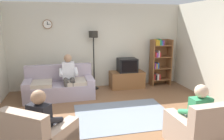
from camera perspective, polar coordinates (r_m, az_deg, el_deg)
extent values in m
plane|color=brown|center=(4.80, 1.55, -13.21)|extent=(12.00, 12.00, 0.00)
cube|color=beige|center=(6.96, -3.90, 6.50)|extent=(6.20, 0.12, 2.70)
cylinder|color=brown|center=(6.77, -17.07, 11.75)|extent=(0.28, 0.03, 0.28)
cylinder|color=white|center=(6.76, -17.08, 11.75)|extent=(0.24, 0.01, 0.24)
cube|color=black|center=(6.75, -17.10, 12.00)|extent=(0.02, 0.01, 0.09)
cube|color=black|center=(6.75, -16.74, 11.77)|extent=(0.11, 0.01, 0.01)
cube|color=#A899A8|center=(6.17, -13.91, -5.48)|extent=(1.92, 0.88, 0.42)
cube|color=#A899A8|center=(6.40, -14.16, -0.67)|extent=(1.90, 0.24, 0.48)
cube|color=#A899A8|center=(6.21, -6.16, -4.40)|extent=(0.24, 0.84, 0.56)
cube|color=#A899A8|center=(6.21, -21.73, -5.23)|extent=(0.24, 0.84, 0.56)
cube|color=#BCAD99|center=(6.07, -9.31, -3.02)|extent=(0.62, 0.69, 0.10)
cube|color=#BCAD99|center=(6.08, -18.76, -3.52)|extent=(0.62, 0.69, 0.10)
cube|color=brown|center=(6.97, 4.02, -2.57)|extent=(1.10, 0.56, 0.54)
cube|color=black|center=(7.20, 3.42, -1.83)|extent=(1.10, 0.04, 0.03)
cube|color=black|center=(6.84, 4.13, 1.34)|extent=(0.60, 0.48, 0.44)
cube|color=black|center=(6.61, 4.75, 0.94)|extent=(0.50, 0.01, 0.36)
cube|color=brown|center=(7.20, 10.73, 1.89)|extent=(0.04, 0.36, 1.55)
cube|color=brown|center=(7.48, 15.23, 2.06)|extent=(0.04, 0.36, 1.55)
cube|color=brown|center=(7.49, 12.46, 2.21)|extent=(0.64, 0.02, 1.55)
cube|color=brown|center=(7.46, 12.80, -2.42)|extent=(0.60, 0.34, 0.02)
cube|color=red|center=(7.31, 11.12, -1.76)|extent=(0.03, 0.28, 0.20)
cube|color=black|center=(7.34, 11.49, -1.92)|extent=(0.05, 0.28, 0.15)
cube|color=silver|center=(7.36, 11.97, -1.71)|extent=(0.06, 0.28, 0.19)
cube|color=red|center=(7.39, 12.43, -1.74)|extent=(0.05, 0.28, 0.18)
cube|color=brown|center=(7.37, 12.95, 0.49)|extent=(0.60, 0.34, 0.02)
cube|color=#72338C|center=(7.23, 11.29, 1.21)|extent=(0.04, 0.28, 0.19)
cube|color=gold|center=(7.25, 11.64, 1.15)|extent=(0.04, 0.28, 0.17)
cube|color=#2D59A5|center=(7.27, 12.00, 1.24)|extent=(0.05, 0.28, 0.19)
cube|color=brown|center=(7.30, 13.10, 3.47)|extent=(0.60, 0.34, 0.02)
cube|color=red|center=(7.17, 11.40, 4.17)|extent=(0.04, 0.28, 0.17)
cube|color=#72338C|center=(7.19, 11.83, 4.06)|extent=(0.06, 0.28, 0.14)
cube|color=silver|center=(7.21, 12.23, 4.36)|extent=(0.03, 0.28, 0.22)
cube|color=red|center=(7.23, 12.54, 4.13)|extent=(0.04, 0.28, 0.16)
cube|color=brown|center=(7.25, 13.25, 6.49)|extent=(0.60, 0.34, 0.02)
cube|color=gold|center=(7.12, 11.51, 7.22)|extent=(0.03, 0.28, 0.16)
cube|color=gold|center=(7.14, 11.81, 7.33)|extent=(0.04, 0.28, 0.19)
cube|color=gold|center=(7.16, 12.18, 7.25)|extent=(0.05, 0.28, 0.17)
cube|color=#267F4C|center=(7.18, 12.61, 7.38)|extent=(0.06, 0.28, 0.21)
cube|color=#2D59A5|center=(7.21, 13.02, 7.15)|extent=(0.05, 0.28, 0.15)
cube|color=#72338C|center=(7.23, 13.39, 7.20)|extent=(0.04, 0.28, 0.16)
cylinder|color=black|center=(6.91, -4.80, -4.90)|extent=(0.28, 0.28, 0.03)
cylinder|color=black|center=(6.71, -4.93, 1.92)|extent=(0.04, 0.04, 1.70)
cylinder|color=black|center=(6.60, -5.08, 9.63)|extent=(0.28, 0.28, 0.20)
cube|color=tan|center=(3.27, -22.82, -14.57)|extent=(0.75, 0.62, 0.50)
cube|color=tan|center=(3.87, -21.32, -16.20)|extent=(0.63, 0.77, 0.56)
cube|color=tan|center=(4.05, 21.66, -16.11)|extent=(0.84, 0.87, 0.40)
cube|color=tan|center=(3.61, 25.84, -12.22)|extent=(0.81, 0.22, 0.50)
cube|color=tan|center=(3.87, 17.89, -15.90)|extent=(0.24, 0.81, 0.56)
cube|color=tan|center=(4.21, 24.95, -14.10)|extent=(0.24, 0.81, 0.56)
cube|color=slate|center=(5.00, 3.24, -12.03)|extent=(2.20, 1.70, 0.01)
cube|color=silver|center=(6.07, -11.73, -0.09)|extent=(0.34, 0.21, 0.48)
sphere|color=#A37A5B|center=(6.00, -11.88, 3.15)|extent=(0.22, 0.22, 0.22)
cylinder|color=#4C4742|center=(5.95, -10.67, -2.69)|extent=(0.14, 0.38, 0.13)
cylinder|color=#4C4742|center=(5.94, -12.41, -2.79)|extent=(0.14, 0.38, 0.13)
cylinder|color=#4C4742|center=(5.85, -10.44, -5.82)|extent=(0.11, 0.11, 0.52)
cylinder|color=#4C4742|center=(5.84, -12.21, -5.92)|extent=(0.11, 0.11, 0.52)
cylinder|color=silver|center=(5.99, -9.67, -0.38)|extent=(0.10, 0.33, 0.20)
cylinder|color=silver|center=(5.98, -13.69, -0.59)|extent=(0.10, 0.33, 0.20)
cube|color=black|center=(3.46, -19.00, -12.46)|extent=(0.39, 0.36, 0.48)
sphere|color=#A37A5B|center=(3.34, -19.31, -6.94)|extent=(0.22, 0.22, 0.22)
cylinder|color=black|center=(3.75, -17.80, -14.46)|extent=(0.33, 0.38, 0.13)
cylinder|color=black|center=(3.64, -15.57, -15.13)|extent=(0.33, 0.38, 0.13)
cylinder|color=black|center=(3.98, -15.74, -16.24)|extent=(0.15, 0.15, 0.40)
cylinder|color=black|center=(3.88, -13.56, -16.91)|extent=(0.15, 0.15, 0.40)
cylinder|color=black|center=(3.67, -20.42, -11.45)|extent=(0.27, 0.32, 0.20)
cylinder|color=black|center=(3.42, -15.13, -12.94)|extent=(0.27, 0.32, 0.20)
cube|color=#338C59|center=(3.83, 22.68, -10.34)|extent=(0.35, 0.22, 0.48)
sphere|color=beige|center=(3.72, 23.04, -5.29)|extent=(0.22, 0.22, 0.22)
cylinder|color=black|center=(4.01, 19.65, -12.78)|extent=(0.15, 0.39, 0.13)
cylinder|color=black|center=(4.11, 21.75, -12.31)|extent=(0.15, 0.39, 0.13)
cylinder|color=black|center=(4.24, 17.91, -14.49)|extent=(0.11, 0.11, 0.40)
cylinder|color=black|center=(4.34, 19.96, -14.02)|extent=(0.11, 0.11, 0.40)
cylinder|color=#338C59|center=(3.79, 19.17, -10.61)|extent=(0.10, 0.33, 0.20)
cylinder|color=#338C59|center=(4.03, 24.17, -9.61)|extent=(0.10, 0.33, 0.20)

